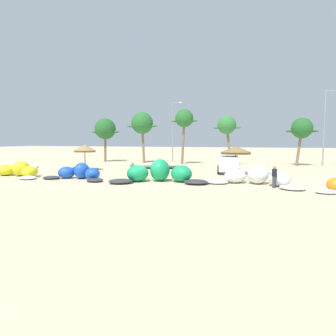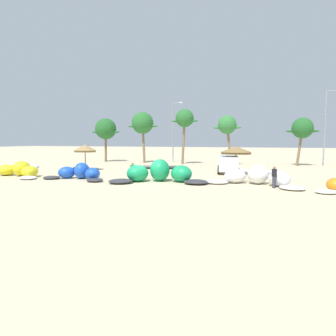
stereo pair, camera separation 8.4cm
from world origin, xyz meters
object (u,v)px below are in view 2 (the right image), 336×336
(kite_center, at_px, (256,177))
(person_by_umbrellas, at_px, (274,177))
(palm_leftmost, at_px, (106,129))
(person_near_kites, at_px, (133,171))
(palm_center_right, at_px, (302,129))
(beach_umbrella_middle, at_px, (236,150))
(palm_center_left, at_px, (227,126))
(lamppost_west, at_px, (174,129))
(kite_left_of_center, at_px, (159,173))
(parked_van, at_px, (228,163))
(kite_far_left, at_px, (18,171))
(lamppost_west_center, at_px, (326,124))
(palm_left, at_px, (143,123))
(kite_left, at_px, (79,173))
(beach_umbrella_near_van, at_px, (85,148))
(palm_left_of_gap, at_px, (185,119))

(kite_center, distance_m, person_by_umbrellas, 1.92)
(palm_leftmost, bearing_deg, person_by_umbrellas, -38.92)
(person_near_kites, height_order, palm_center_right, palm_center_right)
(beach_umbrella_middle, relative_size, person_by_umbrellas, 1.96)
(palm_center_left, bearing_deg, person_by_umbrellas, -73.61)
(person_by_umbrellas, bearing_deg, kite_center, 131.95)
(palm_center_right, height_order, lamppost_west, lamppost_west)
(kite_left_of_center, relative_size, parked_van, 1.52)
(kite_far_left, bearing_deg, palm_center_right, 38.11)
(palm_leftmost, bearing_deg, kite_left_of_center, -50.68)
(palm_center_right, relative_size, lamppost_west_center, 0.64)
(kite_left_of_center, relative_size, kite_center, 1.06)
(kite_far_left, height_order, beach_umbrella_middle, beach_umbrella_middle)
(kite_center, height_order, palm_leftmost, palm_leftmost)
(palm_left, bearing_deg, palm_leftmost, 176.80)
(kite_left, distance_m, palm_center_left, 23.05)
(kite_far_left, relative_size, lamppost_west, 0.76)
(kite_far_left, distance_m, palm_left, 21.58)
(person_near_kites, distance_m, person_by_umbrellas, 11.54)
(palm_left, bearing_deg, beach_umbrella_middle, -37.79)
(parked_van, xyz_separation_m, lamppost_west_center, (11.66, 13.20, 4.65))
(palm_left, distance_m, lamppost_west_center, 26.23)
(kite_left, xyz_separation_m, palm_center_left, (10.83, 19.72, 5.00))
(person_by_umbrellas, bearing_deg, lamppost_west, 121.92)
(kite_center, relative_size, beach_umbrella_near_van, 2.59)
(palm_center_left, bearing_deg, palm_left, 177.64)
(kite_far_left, height_order, palm_leftmost, palm_leftmost)
(palm_center_right, bearing_deg, lamppost_west, 172.90)
(kite_left, relative_size, beach_umbrella_near_van, 2.18)
(person_near_kites, xyz_separation_m, palm_center_left, (5.72, 19.35, 4.74))
(lamppost_west_center, bearing_deg, person_near_kites, -130.03)
(parked_van, height_order, palm_left_of_gap, palm_left_of_gap)
(person_near_kites, xyz_separation_m, palm_center_right, (15.65, 21.25, 4.28))
(kite_far_left, height_order, beach_umbrella_near_van, beach_umbrella_near_van)
(kite_left, xyz_separation_m, person_near_kites, (5.11, 0.37, 0.26))
(kite_left_of_center, bearing_deg, kite_left, -175.63)
(palm_center_right, xyz_separation_m, lamppost_west_center, (3.09, 1.07, 0.65))
(kite_center, distance_m, palm_left, 26.40)
(kite_far_left, relative_size, person_near_kites, 4.56)
(beach_umbrella_middle, bearing_deg, lamppost_west, 126.16)
(palm_left, bearing_deg, beach_umbrella_near_van, -97.69)
(person_by_umbrellas, bearing_deg, kite_left_of_center, 176.26)
(palm_left, bearing_deg, person_by_umbrellas, -47.03)
(parked_van, xyz_separation_m, person_by_umbrellas, (4.45, -9.51, -0.27))
(beach_umbrella_near_van, xyz_separation_m, palm_left_of_gap, (8.66, 12.65, 4.01))
(person_near_kites, distance_m, lamppost_west, 24.30)
(palm_leftmost, distance_m, palm_left_of_gap, 13.66)
(kite_center, xyz_separation_m, beach_umbrella_middle, (-2.24, 6.95, 1.88))
(person_by_umbrellas, xyz_separation_m, palm_left_of_gap, (-12.02, 19.79, 5.76))
(beach_umbrella_near_van, bearing_deg, lamppost_west_center, 29.19)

